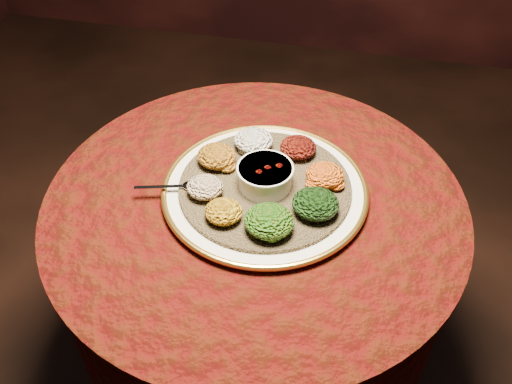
# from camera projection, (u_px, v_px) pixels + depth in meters

# --- Properties ---
(table) EXTENTS (0.96, 0.96, 0.73)m
(table) POSITION_uv_depth(u_px,v_px,m) (255.00, 251.00, 1.42)
(table) COLOR black
(table) RESTS_ON ground
(platter) EXTENTS (0.58, 0.58, 0.02)m
(platter) POSITION_uv_depth(u_px,v_px,m) (265.00, 190.00, 1.29)
(platter) COLOR silver
(platter) RESTS_ON table
(injera) EXTENTS (0.39, 0.39, 0.01)m
(injera) POSITION_uv_depth(u_px,v_px,m) (265.00, 187.00, 1.29)
(injera) COLOR brown
(injera) RESTS_ON platter
(stew_bowl) EXTENTS (0.13, 0.13, 0.05)m
(stew_bowl) POSITION_uv_depth(u_px,v_px,m) (265.00, 175.00, 1.26)
(stew_bowl) COLOR silver
(stew_bowl) RESTS_ON injera
(spoon) EXTENTS (0.15, 0.05, 0.01)m
(spoon) POSITION_uv_depth(u_px,v_px,m) (187.00, 186.00, 1.27)
(spoon) COLOR silver
(spoon) RESTS_ON injera
(portion_ayib) EXTENTS (0.09, 0.09, 0.05)m
(portion_ayib) POSITION_uv_depth(u_px,v_px,m) (254.00, 140.00, 1.36)
(portion_ayib) COLOR white
(portion_ayib) RESTS_ON injera
(portion_kitfo) EXTENTS (0.09, 0.08, 0.04)m
(portion_kitfo) POSITION_uv_depth(u_px,v_px,m) (298.00, 147.00, 1.35)
(portion_kitfo) COLOR black
(portion_kitfo) RESTS_ON injera
(portion_tikil) EXTENTS (0.09, 0.08, 0.04)m
(portion_tikil) POSITION_uv_depth(u_px,v_px,m) (325.00, 175.00, 1.28)
(portion_tikil) COLOR #B25E0E
(portion_tikil) RESTS_ON injera
(portion_gomen) EXTENTS (0.10, 0.10, 0.05)m
(portion_gomen) POSITION_uv_depth(u_px,v_px,m) (316.00, 204.00, 1.21)
(portion_gomen) COLOR black
(portion_gomen) RESTS_ON injera
(portion_mixveg) EXTENTS (0.10, 0.10, 0.05)m
(portion_mixveg) POSITION_uv_depth(u_px,v_px,m) (269.00, 221.00, 1.17)
(portion_mixveg) COLOR #A7360A
(portion_mixveg) RESTS_ON injera
(portion_kik) EXTENTS (0.08, 0.08, 0.04)m
(portion_kik) POSITION_uv_depth(u_px,v_px,m) (224.00, 212.00, 1.20)
(portion_kik) COLOR #BF8710
(portion_kik) RESTS_ON injera
(portion_timatim) EXTENTS (0.08, 0.08, 0.04)m
(portion_timatim) POSITION_uv_depth(u_px,v_px,m) (205.00, 187.00, 1.25)
(portion_timatim) COLOR maroon
(portion_timatim) RESTS_ON injera
(portion_shiro) EXTENTS (0.09, 0.09, 0.04)m
(portion_shiro) POSITION_uv_depth(u_px,v_px,m) (217.00, 156.00, 1.32)
(portion_shiro) COLOR #A25513
(portion_shiro) RESTS_ON injera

